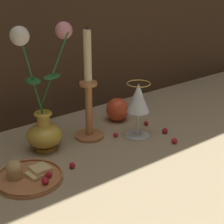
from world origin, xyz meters
The scene contains 11 objects.
ground_plane centered at (0.00, 0.00, 0.00)m, with size 2.40×2.40×0.00m, color #9E8966.
vase centered at (-0.11, 0.10, 0.12)m, with size 0.20×0.11×0.37m.
plate_with_pastries centered at (-0.23, -0.03, 0.01)m, with size 0.18×0.18×0.06m.
wine_glass centered at (0.17, 0.00, 0.12)m, with size 0.08×0.08×0.18m.
candlestick centered at (0.04, 0.08, 0.13)m, with size 0.09×0.09×0.35m.
apple_beside_vase centered at (0.19, 0.13, 0.04)m, with size 0.08×0.08×0.09m.
berry_near_plate centered at (-0.10, -0.05, 0.01)m, with size 0.02×0.02×0.02m, color #AD192D.
berry_front_center centered at (0.11, 0.03, 0.01)m, with size 0.01×0.01×0.01m, color #AD192D.
berry_by_glass_stem centered at (0.25, 0.04, 0.01)m, with size 0.02×0.02×0.02m, color #AD192D.
berry_under_candlestick centered at (0.25, -0.04, 0.01)m, with size 0.02×0.02×0.02m, color #AD192D.
berry_far_right centered at (0.22, -0.11, 0.01)m, with size 0.02×0.02×0.02m, color #AD192D.
Camera 1 is at (-0.56, -0.82, 0.54)m, focal length 60.00 mm.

